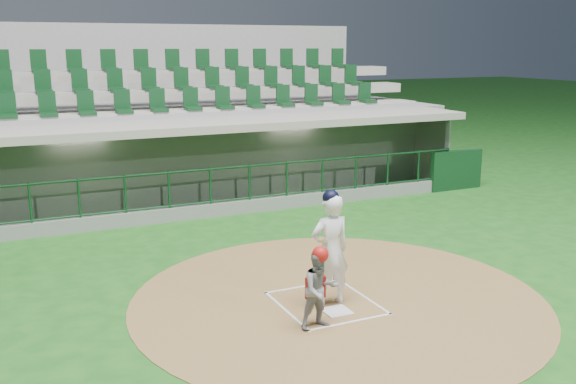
{
  "coord_description": "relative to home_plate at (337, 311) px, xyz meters",
  "views": [
    {
      "loc": [
        -4.89,
        -9.35,
        4.33
      ],
      "look_at": [
        0.63,
        2.6,
        1.3
      ],
      "focal_mm": 40.0,
      "sensor_mm": 36.0,
      "label": 1
    }
  ],
  "objects": [
    {
      "name": "ground",
      "position": [
        0.0,
        0.7,
        -0.02
      ],
      "size": [
        120.0,
        120.0,
        0.0
      ],
      "primitive_type": "plane",
      "color": "#174F16",
      "rests_on": "ground"
    },
    {
      "name": "dirt_circle",
      "position": [
        0.3,
        0.5,
        -0.02
      ],
      "size": [
        7.2,
        7.2,
        0.01
      ],
      "primitive_type": "cylinder",
      "color": "brown",
      "rests_on": "ground"
    },
    {
      "name": "home_plate",
      "position": [
        0.0,
        0.0,
        0.0
      ],
      "size": [
        0.43,
        0.43,
        0.02
      ],
      "primitive_type": "cube",
      "color": "silver",
      "rests_on": "dirt_circle"
    },
    {
      "name": "batter_box_chalk",
      "position": [
        0.0,
        0.4,
        -0.0
      ],
      "size": [
        1.55,
        1.8,
        0.01
      ],
      "color": "silver",
      "rests_on": "ground"
    },
    {
      "name": "dugout_structure",
      "position": [
        0.01,
        8.51,
        0.94
      ],
      "size": [
        16.4,
        3.7,
        3.0
      ],
      "color": "gray",
      "rests_on": "ground"
    },
    {
      "name": "seating_deck",
      "position": [
        0.0,
        11.61,
        1.4
      ],
      "size": [
        17.0,
        6.72,
        5.15
      ],
      "color": "gray",
      "rests_on": "ground"
    },
    {
      "name": "batter",
      "position": [
        0.05,
        0.35,
        0.98
      ],
      "size": [
        0.89,
        0.88,
        2.0
      ],
      "color": "white",
      "rests_on": "dirt_circle"
    },
    {
      "name": "catcher",
      "position": [
        -0.54,
        -0.4,
        0.64
      ],
      "size": [
        0.62,
        0.49,
        1.33
      ],
      "color": "gray",
      "rests_on": "dirt_circle"
    }
  ]
}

